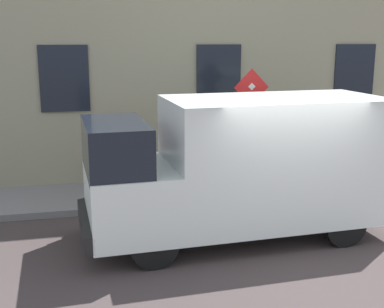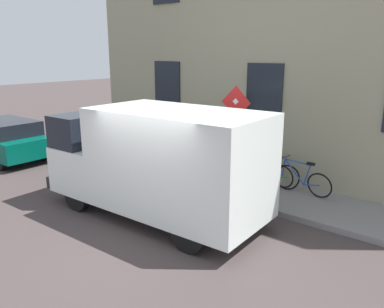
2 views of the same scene
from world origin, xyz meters
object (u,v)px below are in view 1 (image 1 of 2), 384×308
bicycle_blue (279,162)px  bicycle_green (245,164)px  pedestrian (127,152)px  sign_post_stacked (250,115)px  delivery_van (242,165)px  litter_bin (226,174)px

bicycle_blue → bicycle_green: size_ratio=1.00×
bicycle_blue → pedestrian: pedestrian is taller
sign_post_stacked → delivery_van: bearing=156.9°
sign_post_stacked → litter_bin: sign_post_stacked is taller
bicycle_green → pedestrian: size_ratio=1.00×
delivery_van → bicycle_green: size_ratio=3.16×
bicycle_blue → litter_bin: bearing=37.4°
delivery_van → litter_bin: delivery_van is taller
bicycle_blue → bicycle_green: same height
bicycle_blue → litter_bin: 2.01m
sign_post_stacked → litter_bin: (0.14, 0.48, -1.32)m
delivery_van → pedestrian: 3.23m
bicycle_blue → sign_post_stacked: bearing=49.9°
sign_post_stacked → pedestrian: bearing=73.0°
delivery_van → bicycle_green: 3.42m
bicycle_green → litter_bin: 1.34m
pedestrian → bicycle_blue: bearing=71.6°
sign_post_stacked → litter_bin: bearing=73.6°
bicycle_blue → pedestrian: 3.86m
delivery_van → pedestrian: delivery_van is taller
sign_post_stacked → pedestrian: (0.78, 2.57, -0.84)m
delivery_van → bicycle_blue: bearing=-125.5°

